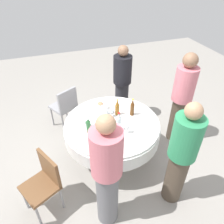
% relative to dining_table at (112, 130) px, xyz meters
% --- Properties ---
extents(ground_plane, '(10.00, 10.00, 0.00)m').
position_rel_dining_table_xyz_m(ground_plane, '(0.00, 0.00, -0.59)').
color(ground_plane, gray).
extents(dining_table, '(1.47, 1.47, 0.74)m').
position_rel_dining_table_xyz_m(dining_table, '(0.00, 0.00, 0.00)').
color(dining_table, white).
rests_on(dining_table, ground_plane).
extents(bottle_clear_east, '(0.07, 0.07, 0.29)m').
position_rel_dining_table_xyz_m(bottle_clear_east, '(-0.02, 0.09, 0.28)').
color(bottle_clear_east, silver).
rests_on(bottle_clear_east, dining_table).
extents(bottle_green_near, '(0.06, 0.06, 0.25)m').
position_rel_dining_table_xyz_m(bottle_green_near, '(-0.10, 0.38, 0.26)').
color(bottle_green_near, '#2D6B38').
rests_on(bottle_green_near, dining_table).
extents(bottle_clear_front, '(0.07, 0.07, 0.31)m').
position_rel_dining_table_xyz_m(bottle_clear_front, '(-0.19, -0.03, 0.29)').
color(bottle_clear_front, silver).
rests_on(bottle_clear_front, dining_table).
extents(bottle_brown_rear, '(0.06, 0.06, 0.29)m').
position_rel_dining_table_xyz_m(bottle_brown_rear, '(0.08, -0.36, 0.28)').
color(bottle_brown_rear, '#593314').
rests_on(bottle_brown_rear, dining_table).
extents(bottle_amber_outer, '(0.07, 0.07, 0.28)m').
position_rel_dining_table_xyz_m(bottle_amber_outer, '(0.16, -0.14, 0.27)').
color(bottle_amber_outer, '#8C5619').
rests_on(bottle_amber_outer, dining_table).
extents(wine_glass_rear, '(0.08, 0.08, 0.16)m').
position_rel_dining_table_xyz_m(wine_glass_rear, '(0.23, -0.01, 0.26)').
color(wine_glass_rear, white).
rests_on(wine_glass_rear, dining_table).
extents(wine_glass_outer, '(0.07, 0.07, 0.13)m').
position_rel_dining_table_xyz_m(wine_glass_outer, '(0.03, 0.39, 0.24)').
color(wine_glass_outer, white).
rests_on(wine_glass_outer, dining_table).
extents(wine_glass_far, '(0.08, 0.08, 0.16)m').
position_rel_dining_table_xyz_m(wine_glass_far, '(-0.28, 0.04, 0.26)').
color(wine_glass_far, white).
rests_on(wine_glass_far, dining_table).
extents(wine_glass_right, '(0.06, 0.06, 0.15)m').
position_rel_dining_table_xyz_m(wine_glass_right, '(0.14, -0.05, 0.25)').
color(wine_glass_right, white).
rests_on(wine_glass_right, dining_table).
extents(wine_glass_left, '(0.06, 0.06, 0.16)m').
position_rel_dining_table_xyz_m(wine_glass_left, '(-0.29, -0.12, 0.26)').
color(wine_glass_left, white).
rests_on(wine_glass_left, dining_table).
extents(plate_left, '(0.20, 0.20, 0.02)m').
position_rel_dining_table_xyz_m(plate_left, '(0.40, -0.26, 0.15)').
color(plate_left, white).
rests_on(plate_left, dining_table).
extents(plate_mid, '(0.22, 0.22, 0.04)m').
position_rel_dining_table_xyz_m(plate_mid, '(0.50, 0.04, 0.16)').
color(plate_mid, white).
rests_on(plate_mid, dining_table).
extents(spoon_near, '(0.10, 0.17, 0.00)m').
position_rel_dining_table_xyz_m(spoon_near, '(-0.07, 0.56, 0.15)').
color(spoon_near, silver).
rests_on(spoon_near, dining_table).
extents(fork_front, '(0.17, 0.08, 0.00)m').
position_rel_dining_table_xyz_m(fork_front, '(-0.47, -0.24, 0.15)').
color(fork_front, silver).
rests_on(fork_front, dining_table).
extents(folded_napkin, '(0.18, 0.18, 0.02)m').
position_rel_dining_table_xyz_m(folded_napkin, '(0.28, 0.36, 0.16)').
color(folded_napkin, white).
rests_on(folded_napkin, dining_table).
extents(person_east, '(0.34, 0.34, 1.64)m').
position_rel_dining_table_xyz_m(person_east, '(0.07, -1.24, 0.27)').
color(person_east, '#4C3F33').
rests_on(person_east, ground_plane).
extents(person_near, '(0.34, 0.34, 1.67)m').
position_rel_dining_table_xyz_m(person_near, '(-0.97, 0.39, 0.28)').
color(person_near, slate).
rests_on(person_near, ground_plane).
extents(person_front, '(0.34, 0.34, 1.53)m').
position_rel_dining_table_xyz_m(person_front, '(0.98, -0.54, 0.20)').
color(person_front, '#26262B').
rests_on(person_front, ground_plane).
extents(person_rear, '(0.34, 0.34, 1.59)m').
position_rel_dining_table_xyz_m(person_rear, '(-0.97, -0.55, 0.24)').
color(person_rear, '#4C3F33').
rests_on(person_rear, ground_plane).
extents(chair_far, '(0.54, 0.54, 0.87)m').
position_rel_dining_table_xyz_m(chair_far, '(-0.55, 1.08, -0.08)').
color(chair_far, brown).
rests_on(chair_far, ground_plane).
extents(chair_right, '(0.54, 0.54, 0.87)m').
position_rel_dining_table_xyz_m(chair_right, '(1.02, 0.57, -0.08)').
color(chair_right, '#99999E').
rests_on(chair_right, ground_plane).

